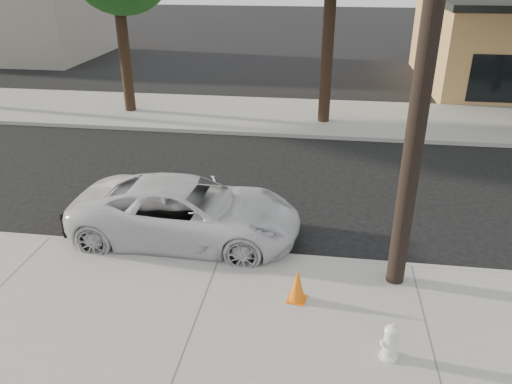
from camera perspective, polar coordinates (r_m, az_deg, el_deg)
ground at (r=12.82m, az=-1.99°, el=-2.31°), size 120.00×120.00×0.00m
near_sidewalk at (r=9.26m, az=-6.69°, el=-14.16°), size 90.00×4.40×0.15m
far_sidewalk at (r=20.63m, az=2.10°, el=8.75°), size 90.00×5.00×0.15m
curb_near at (r=10.99m, az=-3.88°, el=-6.98°), size 90.00×0.12×0.16m
utility_pole at (r=8.71m, az=19.10°, el=15.83°), size 1.40×0.34×9.00m
police_cruiser at (r=11.40m, az=-7.87°, el=-2.21°), size 5.17×2.45×1.43m
fire_hydrant at (r=8.45m, az=15.10°, el=-16.27°), size 0.33×0.30×0.61m
traffic_cone at (r=9.34m, az=4.75°, el=-10.57°), size 0.39×0.39×0.67m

